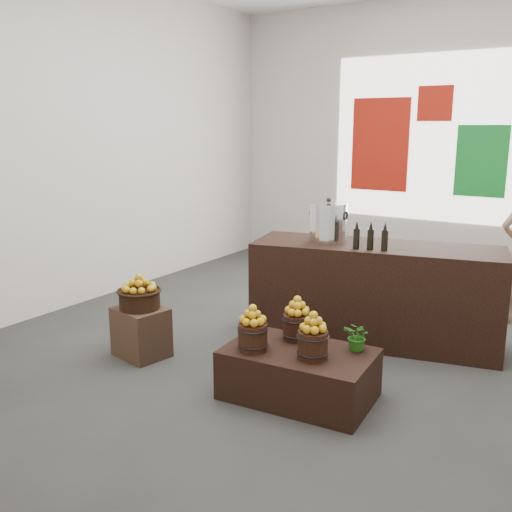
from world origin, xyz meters
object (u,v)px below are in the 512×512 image
Objects in this scene: counter at (375,293)px; stock_pot_left at (328,223)px; wicker_basket at (140,299)px; display_table at (299,374)px; crate at (141,332)px.

counter is 6.47× the size of stock_pot_left.
counter reaches higher than wicker_basket.
display_table is 1.59m from counter.
display_table is at bearing -72.48° from stock_pot_left.
display_table is at bearing 1.91° from crate.
stock_pot_left reaches higher than counter.
counter is (0.04, 1.56, 0.30)m from display_table.
counter is 0.86m from stock_pot_left.
crate is at bearing -150.17° from counter.
crate is 1.26× the size of stock_pot_left.
counter is at bearing 84.07° from display_table.
display_table is 0.48× the size of counter.
crate is 0.33m from wicker_basket.
counter is at bearing 13.00° from stock_pot_left.
wicker_basket is (0.00, 0.00, 0.33)m from crate.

